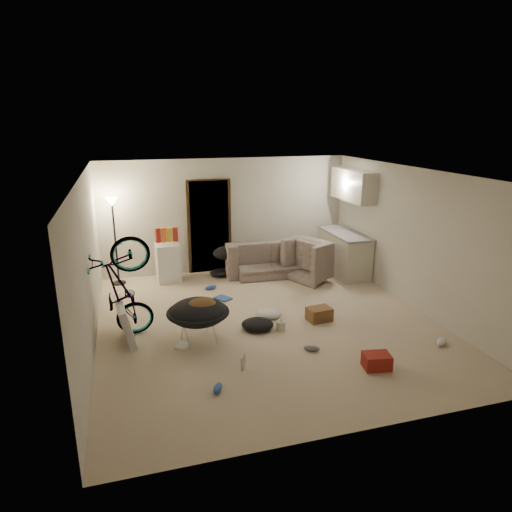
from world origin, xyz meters
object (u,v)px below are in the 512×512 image
object	(u,v)px
kitchen_counter	(344,254)
bicycle	(124,312)
saucer_chair	(198,318)
sofa	(268,261)
armchair	(317,263)
floor_lamp	(114,222)
drink_case_b	(377,361)
mini_fridge	(168,263)
juicer	(281,325)
tv_box	(125,320)
drink_case_a	(319,314)

from	to	relation	value
kitchen_counter	bicycle	size ratio (longest dim) A/B	0.88
bicycle	saucer_chair	xyz separation A→B (m)	(1.08, -0.44, -0.04)
sofa	armchair	xyz separation A→B (m)	(0.94, -0.56, 0.04)
floor_lamp	saucer_chair	bearing A→B (deg)	-68.92
sofa	drink_case_b	size ratio (longest dim) A/B	5.34
floor_lamp	kitchen_counter	xyz separation A→B (m)	(4.83, -0.65, -0.87)
mini_fridge	saucer_chair	world-z (taller)	mini_fridge
bicycle	drink_case_b	distance (m)	3.82
saucer_chair	juicer	world-z (taller)	saucer_chair
floor_lamp	juicer	distance (m)	4.12
saucer_chair	juicer	bearing A→B (deg)	1.11
bicycle	sofa	bearing A→B (deg)	-52.95
kitchen_counter	drink_case_b	distance (m)	4.13
saucer_chair	tv_box	size ratio (longest dim) A/B	1.02
floor_lamp	sofa	world-z (taller)	floor_lamp
kitchen_counter	armchair	size ratio (longest dim) A/B	1.52
juicer	sofa	bearing A→B (deg)	76.33
armchair	drink_case_a	xyz separation A→B (m)	(-0.87, -2.09, -0.21)
bicycle	drink_case_a	bearing A→B (deg)	-95.11
tv_box	drink_case_a	size ratio (longest dim) A/B	2.34
mini_fridge	armchair	bearing A→B (deg)	-15.65
floor_lamp	mini_fridge	size ratio (longest dim) A/B	2.25
floor_lamp	drink_case_a	bearing A→B (deg)	-41.05
drink_case_b	floor_lamp	bearing A→B (deg)	136.94
kitchen_counter	drink_case_a	world-z (taller)	kitchen_counter
kitchen_counter	tv_box	size ratio (longest dim) A/B	1.61
sofa	bicycle	distance (m)	3.93
drink_case_b	juicer	world-z (taller)	juicer
drink_case_b	saucer_chair	bearing A→B (deg)	156.61
armchair	mini_fridge	world-z (taller)	mini_fridge
saucer_chair	drink_case_b	bearing A→B (deg)	-33.36
mini_fridge	drink_case_a	bearing A→B (deg)	-54.42
kitchen_counter	bicycle	xyz separation A→B (m)	(-4.73, -1.96, 0.01)
sofa	juicer	xyz separation A→B (m)	(-0.69, -2.82, -0.19)
sofa	mini_fridge	distance (m)	2.19
floor_lamp	juicer	xyz separation A→B (m)	(2.52, -3.02, -1.22)
tv_box	drink_case_b	distance (m)	3.80
sofa	mini_fridge	size ratio (longest dim) A/B	2.41
tv_box	drink_case_b	bearing A→B (deg)	-34.80
armchair	bicycle	distance (m)	4.45
drink_case_a	juicer	size ratio (longest dim) A/B	1.81
tv_box	kitchen_counter	bearing A→B (deg)	17.65
armchair	juicer	xyz separation A→B (m)	(-1.63, -2.27, -0.23)
floor_lamp	saucer_chair	distance (m)	3.39
bicycle	drink_case_a	world-z (taller)	bicycle
juicer	kitchen_counter	bearing A→B (deg)	45.77
bicycle	juicer	size ratio (longest dim) A/B	7.72
floor_lamp	drink_case_b	distance (m)	5.77
armchair	juicer	world-z (taller)	armchair
armchair	bicycle	size ratio (longest dim) A/B	0.58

